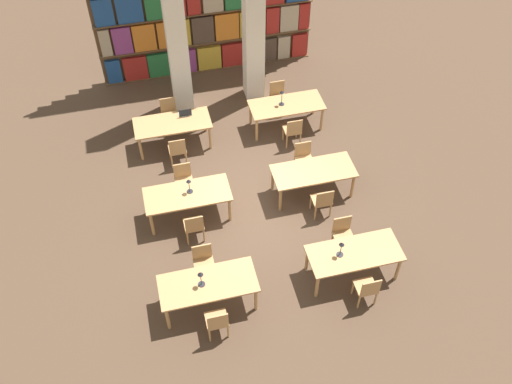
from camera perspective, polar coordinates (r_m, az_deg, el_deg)
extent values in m
plane|color=#4C3828|center=(13.38, -0.25, -1.20)|extent=(40.00, 40.00, 0.00)
cube|color=brown|center=(17.45, -4.72, 12.34)|extent=(6.11, 0.35, 0.03)
cube|color=navy|center=(17.09, -14.03, 11.72)|extent=(0.41, 0.20, 0.74)
cube|color=maroon|center=(17.08, -11.96, 12.11)|extent=(0.67, 0.20, 0.74)
cube|color=#236B38|center=(17.09, -9.71, 12.51)|extent=(0.61, 0.20, 0.74)
cube|color=#236B38|center=(17.12, -7.95, 12.81)|extent=(0.38, 0.20, 0.74)
cube|color=#84387A|center=(17.15, -6.55, 13.04)|extent=(0.29, 0.20, 0.74)
cube|color=#B7932D|center=(17.21, -4.71, 13.33)|extent=(0.68, 0.20, 0.74)
cube|color=maroon|center=(17.31, -2.33, 13.68)|extent=(0.66, 0.20, 0.74)
cube|color=tan|center=(17.42, -0.22, 13.98)|extent=(0.50, 0.20, 0.74)
cube|color=#47382D|center=(17.52, 1.37, 14.19)|extent=(0.38, 0.20, 0.74)
cube|color=tan|center=(17.62, 2.74, 14.36)|extent=(0.37, 0.20, 0.74)
cube|color=maroon|center=(17.75, 4.32, 14.55)|extent=(0.46, 0.20, 0.74)
cube|color=brown|center=(16.94, -4.91, 14.86)|extent=(6.11, 0.35, 0.03)
cube|color=tan|center=(16.58, -14.85, 14.31)|extent=(0.29, 0.20, 0.80)
cube|color=#84387A|center=(16.56, -13.25, 14.62)|extent=(0.51, 0.20, 0.80)
cube|color=orange|center=(16.56, -11.13, 15.00)|extent=(0.62, 0.20, 0.80)
cube|color=orange|center=(16.59, -8.79, 15.40)|extent=(0.59, 0.20, 0.80)
cube|color=#B7932D|center=(16.62, -7.13, 15.67)|extent=(0.28, 0.20, 0.80)
cube|color=#47382D|center=(16.68, -5.37, 15.94)|extent=(0.61, 0.20, 0.80)
cube|color=orange|center=(16.77, -2.96, 16.29)|extent=(0.67, 0.20, 0.80)
cube|color=#B7932D|center=(16.90, -0.48, 16.61)|extent=(0.70, 0.20, 0.80)
cube|color=maroon|center=(17.03, 1.62, 16.87)|extent=(0.38, 0.20, 0.80)
cube|color=tan|center=(17.15, 3.29, 17.05)|extent=(0.54, 0.20, 0.80)
cube|color=maroon|center=(17.27, 4.76, 17.20)|extent=(0.31, 0.20, 0.80)
cube|color=brown|center=(16.46, -5.12, 17.54)|extent=(6.11, 0.35, 0.03)
cube|color=navy|center=(16.12, -15.06, 17.02)|extent=(0.52, 0.20, 0.76)
cube|color=navy|center=(16.11, -12.59, 17.49)|extent=(0.69, 0.20, 0.76)
cube|color=#236B38|center=(16.12, -10.07, 17.93)|extent=(0.55, 0.20, 0.76)
cube|color=maroon|center=(16.16, -8.00, 18.26)|extent=(0.48, 0.20, 0.76)
cube|color=maroon|center=(16.20, -6.31, 18.52)|extent=(0.36, 0.20, 0.76)
cube|color=silver|center=(14.47, -8.36, 17.94)|extent=(0.50, 0.50, 6.00)
cube|color=tan|center=(11.21, -4.84, -9.11)|extent=(1.91, 0.84, 0.04)
cylinder|color=tan|center=(11.34, -8.83, -12.37)|extent=(0.07, 0.07, 0.71)
cylinder|color=tan|center=(11.43, -0.01, -10.67)|extent=(0.07, 0.07, 0.71)
cylinder|color=tan|center=(11.71, -9.30, -9.54)|extent=(0.07, 0.07, 0.71)
cylinder|color=tan|center=(11.79, -0.82, -7.93)|extent=(0.07, 0.07, 0.71)
cylinder|color=tan|center=(11.41, -4.98, -12.62)|extent=(0.04, 0.04, 0.42)
cylinder|color=tan|center=(11.42, -3.17, -12.27)|extent=(0.04, 0.04, 0.42)
cylinder|color=tan|center=(11.24, -4.65, -14.09)|extent=(0.04, 0.04, 0.42)
cylinder|color=tan|center=(11.26, -2.80, -13.73)|extent=(0.04, 0.04, 0.42)
cube|color=tan|center=(11.13, -3.96, -12.60)|extent=(0.42, 0.40, 0.04)
cube|color=tan|center=(10.84, -3.83, -12.83)|extent=(0.40, 0.03, 0.42)
cylinder|color=tan|center=(11.92, -4.11, -8.44)|extent=(0.04, 0.04, 0.42)
cylinder|color=tan|center=(11.90, -5.83, -8.77)|extent=(0.04, 0.04, 0.42)
cylinder|color=tan|center=(12.11, -4.42, -7.14)|extent=(0.04, 0.04, 0.42)
cylinder|color=tan|center=(12.09, -6.11, -7.46)|extent=(0.04, 0.04, 0.42)
cube|color=tan|center=(11.82, -5.19, -7.32)|extent=(0.42, 0.40, 0.04)
cube|color=tan|center=(11.74, -5.43, -5.96)|extent=(0.40, 0.03, 0.42)
cylinder|color=#232328|center=(11.18, -5.46, -9.16)|extent=(0.14, 0.14, 0.01)
cylinder|color=#232328|center=(11.05, -5.52, -8.69)|extent=(0.02, 0.02, 0.31)
cone|color=#232328|center=(10.89, -5.59, -8.14)|extent=(0.11, 0.11, 0.07)
cube|color=tan|center=(11.76, 9.84, -6.03)|extent=(1.91, 0.84, 0.04)
cylinder|color=tan|center=(11.66, 6.14, -9.33)|extent=(0.07, 0.07, 0.71)
cylinder|color=tan|center=(12.18, 14.04, -7.43)|extent=(0.07, 0.07, 0.71)
cylinder|color=tan|center=(12.01, 5.13, -6.69)|extent=(0.07, 0.07, 0.71)
cylinder|color=tan|center=(12.52, 12.80, -4.97)|extent=(0.07, 0.07, 0.71)
cylinder|color=tan|center=(11.91, 9.65, -9.43)|extent=(0.04, 0.04, 0.42)
cylinder|color=tan|center=(12.01, 11.27, -9.04)|extent=(0.04, 0.04, 0.42)
cylinder|color=tan|center=(11.75, 10.24, -10.77)|extent=(0.04, 0.04, 0.42)
cylinder|color=tan|center=(11.86, 11.87, -10.35)|extent=(0.04, 0.04, 0.42)
cube|color=tan|center=(11.69, 10.92, -9.29)|extent=(0.42, 0.40, 0.04)
cube|color=tan|center=(11.41, 11.42, -9.41)|extent=(0.40, 0.03, 0.42)
cylinder|color=tan|center=(12.49, 9.68, -5.56)|extent=(0.04, 0.04, 0.42)
cylinder|color=tan|center=(12.38, 8.13, -5.90)|extent=(0.04, 0.04, 0.42)
cylinder|color=tan|center=(12.67, 9.15, -4.37)|extent=(0.04, 0.04, 0.42)
cylinder|color=tan|center=(12.57, 7.61, -4.70)|extent=(0.04, 0.04, 0.42)
cube|color=tan|center=(12.34, 8.76, -4.48)|extent=(0.42, 0.40, 0.04)
cube|color=tan|center=(12.27, 8.59, -3.16)|extent=(0.40, 0.03, 0.42)
cylinder|color=#232328|center=(11.65, 8.39, -6.20)|extent=(0.14, 0.14, 0.01)
cylinder|color=#232328|center=(11.52, 8.48, -5.72)|extent=(0.02, 0.02, 0.31)
cone|color=#232328|center=(11.37, 8.58, -5.14)|extent=(0.11, 0.11, 0.07)
cube|color=tan|center=(12.69, -6.89, -0.23)|extent=(1.91, 0.84, 0.04)
cylinder|color=tan|center=(12.74, -10.37, -3.17)|extent=(0.07, 0.07, 0.71)
cylinder|color=tan|center=(12.81, -2.64, -1.75)|extent=(0.07, 0.07, 0.71)
cylinder|color=tan|center=(13.19, -10.73, -0.93)|extent=(0.07, 0.07, 0.71)
cylinder|color=tan|center=(13.26, -3.26, 0.43)|extent=(0.07, 0.07, 0.71)
cylinder|color=tan|center=(12.77, -7.09, -3.46)|extent=(0.04, 0.04, 0.42)
cylinder|color=tan|center=(12.79, -5.50, -3.17)|extent=(0.04, 0.04, 0.42)
cylinder|color=tan|center=(12.56, -6.84, -4.64)|extent=(0.04, 0.04, 0.42)
cylinder|color=tan|center=(12.57, -5.23, -4.34)|extent=(0.04, 0.04, 0.42)
cube|color=tan|center=(12.49, -6.25, -3.24)|extent=(0.42, 0.40, 0.04)
cube|color=tan|center=(12.20, -6.19, -3.22)|extent=(0.40, 0.03, 0.42)
cylinder|color=tan|center=(13.40, -6.22, -0.12)|extent=(0.04, 0.04, 0.42)
cylinder|color=tan|center=(13.39, -7.73, -0.40)|extent=(0.04, 0.04, 0.42)
cylinder|color=tan|center=(13.63, -6.46, 0.91)|extent=(0.04, 0.04, 0.42)
cylinder|color=tan|center=(13.62, -7.95, 0.64)|extent=(0.04, 0.04, 0.42)
cube|color=tan|center=(13.34, -7.18, 0.93)|extent=(0.42, 0.40, 0.04)
cube|color=tan|center=(13.30, -7.40, 2.17)|extent=(0.40, 0.03, 0.42)
cylinder|color=#232328|center=(12.70, -6.63, 0.06)|extent=(0.14, 0.14, 0.01)
cylinder|color=#232328|center=(12.58, -6.69, 0.55)|extent=(0.02, 0.02, 0.31)
cone|color=#232328|center=(12.45, -6.76, 1.14)|extent=(0.11, 0.11, 0.07)
cube|color=tan|center=(13.16, 5.78, 2.11)|extent=(1.91, 0.84, 0.04)
cylinder|color=tan|center=(13.01, 2.45, -0.75)|extent=(0.07, 0.07, 0.71)
cylinder|color=tan|center=(13.47, 9.64, 0.60)|extent=(0.07, 0.07, 0.71)
cylinder|color=tan|center=(13.45, 1.67, 1.36)|extent=(0.07, 0.07, 0.71)
cylinder|color=tan|center=(13.90, 8.66, 2.61)|extent=(0.07, 0.07, 0.71)
cylinder|color=tan|center=(13.19, 5.49, -1.04)|extent=(0.04, 0.04, 0.42)
cylinder|color=tan|center=(13.29, 6.97, -0.75)|extent=(0.04, 0.04, 0.42)
cylinder|color=tan|center=(12.99, 5.94, -2.13)|extent=(0.04, 0.04, 0.42)
cylinder|color=tan|center=(13.09, 7.44, -1.83)|extent=(0.04, 0.04, 0.42)
cube|color=tan|center=(12.96, 6.55, -0.77)|extent=(0.42, 0.40, 0.04)
cube|color=tan|center=(12.68, 6.90, -0.69)|extent=(0.40, 0.03, 0.42)
cylinder|color=tan|center=(13.88, 5.72, 2.08)|extent=(0.04, 0.04, 0.42)
cylinder|color=tan|center=(13.79, 4.30, 1.82)|extent=(0.04, 0.04, 0.42)
cylinder|color=tan|center=(14.11, 5.30, 3.04)|extent=(0.04, 0.04, 0.42)
cylinder|color=tan|center=(14.02, 3.90, 2.79)|extent=(0.04, 0.04, 0.42)
cube|color=tan|center=(13.79, 4.87, 3.11)|extent=(0.42, 0.40, 0.04)
cube|color=tan|center=(13.75, 4.70, 4.32)|extent=(0.40, 0.03, 0.42)
cube|color=tan|center=(14.46, -8.38, 6.84)|extent=(1.91, 0.84, 0.04)
cylinder|color=tan|center=(14.44, -11.45, 4.23)|extent=(0.07, 0.07, 0.71)
cylinder|color=tan|center=(14.51, -4.61, 5.45)|extent=(0.07, 0.07, 0.71)
cylinder|color=tan|center=(14.95, -11.73, 5.97)|extent=(0.07, 0.07, 0.71)
cylinder|color=tan|center=(15.02, -5.10, 7.15)|extent=(0.07, 0.07, 0.71)
cylinder|color=tan|center=(14.45, -8.60, 3.96)|extent=(0.04, 0.04, 0.42)
cylinder|color=tan|center=(14.46, -7.19, 4.21)|extent=(0.04, 0.04, 0.42)
cylinder|color=tan|center=(14.20, -8.40, 3.04)|extent=(0.04, 0.04, 0.42)
cylinder|color=tan|center=(14.22, -6.97, 3.30)|extent=(0.04, 0.04, 0.42)
cube|color=tan|center=(14.17, -7.89, 4.30)|extent=(0.42, 0.40, 0.04)
cube|color=tan|center=(13.88, -7.87, 4.48)|extent=(0.40, 0.03, 0.42)
cylinder|color=tan|center=(15.16, -7.76, 6.59)|extent=(0.04, 0.04, 0.42)
cylinder|color=tan|center=(15.15, -9.10, 6.35)|extent=(0.04, 0.04, 0.42)
cylinder|color=tan|center=(15.42, -7.95, 7.39)|extent=(0.04, 0.04, 0.42)
cylinder|color=tan|center=(15.41, -9.28, 7.16)|extent=(0.04, 0.04, 0.42)
cube|color=tan|center=(15.14, -8.62, 7.53)|extent=(0.42, 0.40, 0.04)
cube|color=tan|center=(15.14, -8.82, 8.63)|extent=(0.40, 0.03, 0.42)
cube|color=silver|center=(14.66, -7.12, 7.81)|extent=(0.32, 0.22, 0.01)
cube|color=black|center=(14.51, -7.09, 7.86)|extent=(0.32, 0.01, 0.20)
cube|color=tan|center=(14.87, 3.07, 8.70)|extent=(1.91, 0.84, 0.04)
cylinder|color=tan|center=(14.68, 0.08, 6.23)|extent=(0.07, 0.07, 0.71)
cylinder|color=tan|center=(15.10, 6.59, 7.26)|extent=(0.07, 0.07, 0.71)
cylinder|color=tan|center=(15.19, -0.55, 7.89)|extent=(0.07, 0.07, 0.71)
cylinder|color=tan|center=(15.59, 5.79, 8.85)|extent=(0.07, 0.07, 0.71)
cylinder|color=tan|center=(14.82, 2.73, 5.89)|extent=(0.04, 0.04, 0.42)
cylinder|color=tan|center=(14.91, 4.07, 6.11)|extent=(0.04, 0.04, 0.42)
cylinder|color=tan|center=(14.58, 3.09, 5.03)|extent=(0.04, 0.04, 0.42)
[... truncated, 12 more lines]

